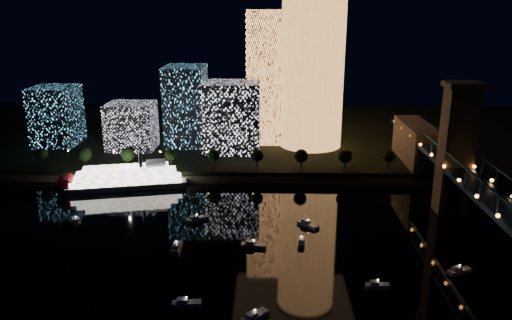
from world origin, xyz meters
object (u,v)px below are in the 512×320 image
(tower_cylindrical, at_px, (313,62))
(riverboat, at_px, (121,179))
(tower_rectangular, at_px, (267,78))
(truss_bridge, at_px, (510,222))

(tower_cylindrical, height_order, riverboat, tower_cylindrical)
(tower_rectangular, xyz_separation_m, truss_bridge, (70.94, -131.89, -23.38))
(riverboat, bearing_deg, truss_bridge, -27.19)
(tower_cylindrical, relative_size, truss_bridge, 0.33)
(tower_rectangular, relative_size, riverboat, 1.24)
(tower_cylindrical, relative_size, tower_rectangular, 1.27)
(tower_rectangular, xyz_separation_m, riverboat, (-63.07, -63.05, -35.40))
(tower_cylindrical, bearing_deg, truss_bridge, -68.82)
(truss_bridge, bearing_deg, tower_rectangular, 118.28)
(tower_rectangular, distance_m, riverboat, 95.95)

